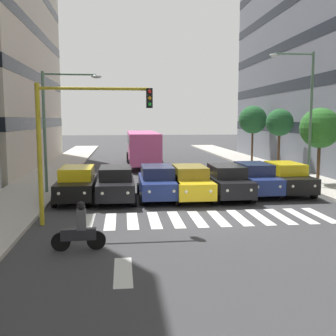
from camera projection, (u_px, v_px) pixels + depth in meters
ground_plane at (208, 218)px, 16.64m from camera, size 180.00×180.00×0.00m
crosswalk_markings at (208, 218)px, 16.64m from camera, size 10.35×2.80×0.01m
lane_arrow_1 at (123, 272)px, 10.81m from camera, size 0.50×2.20×0.01m
car_0 at (286, 178)px, 22.09m from camera, size 2.02×4.44×1.72m
car_1 at (254, 179)px, 21.88m from camera, size 2.02×4.44×1.72m
car_2 at (227, 181)px, 20.91m from camera, size 2.02×4.44×1.72m
car_3 at (190, 182)px, 20.58m from camera, size 2.02×4.44×1.72m
car_4 at (157, 182)px, 20.62m from camera, size 2.02×4.44×1.72m
car_5 at (116, 183)px, 20.19m from camera, size 2.02×4.44×1.72m
car_6 at (77, 184)px, 20.15m from camera, size 2.02×4.44×1.72m
bus_behind_traffic at (143, 145)px, 35.20m from camera, size 2.78×10.50×3.00m
motorcycle_with_rider at (79, 230)px, 12.52m from camera, size 1.70×0.37×1.57m
traffic_light_gantry at (73, 130)px, 15.31m from camera, size 4.46×0.36×5.50m
street_lamp_left at (305, 106)px, 23.59m from camera, size 2.76×0.28×7.92m
street_lamp_right at (55, 118)px, 21.45m from camera, size 3.20×0.28×6.53m
street_tree_1 at (320, 128)px, 24.66m from camera, size 2.50×2.50×4.69m
street_tree_2 at (280, 123)px, 31.28m from camera, size 2.15×2.15×4.81m
street_tree_3 at (253, 120)px, 37.84m from camera, size 2.65×2.65×5.27m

